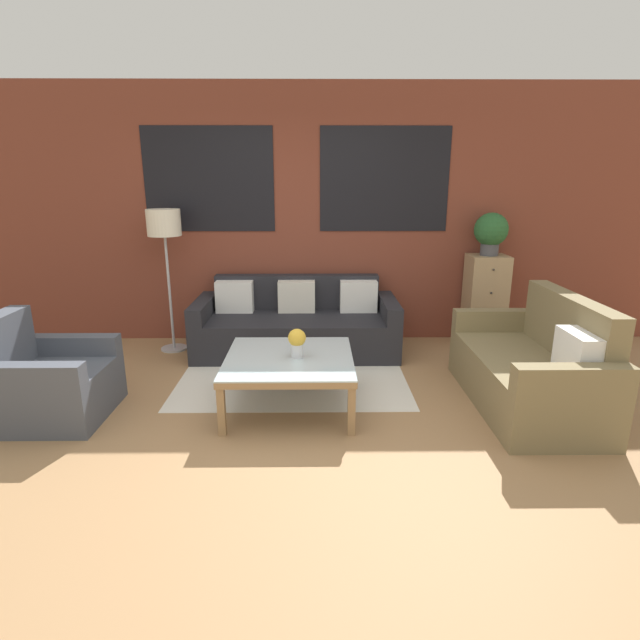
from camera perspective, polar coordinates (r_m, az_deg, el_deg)
name	(u,v)px	position (r m, az deg, el deg)	size (l,w,h in m)	color
ground_plane	(289,440)	(3.69, -3.59, -13.57)	(16.00, 16.00, 0.00)	#9E754C
wall_back_brick	(297,216)	(5.67, -2.59, 11.76)	(8.40, 0.09, 2.80)	brown
rug	(293,377)	(4.75, -3.09, -6.54)	(2.11, 1.47, 0.00)	silver
couch_dark	(296,325)	(5.39, -2.70, -0.63)	(2.13, 0.88, 0.78)	#232328
settee_vintage	(532,370)	(4.44, 23.07, -5.25)	(0.80, 1.60, 0.92)	olive
armchair_corner	(50,383)	(4.44, -28.52, -6.36)	(0.80, 0.80, 0.84)	#474C56
coffee_table	(289,363)	(4.04, -3.53, -4.97)	(1.02, 1.02, 0.43)	silver
floor_lamp	(164,231)	(5.47, -17.36, 9.73)	(0.35, 0.35, 1.51)	#B2B2B7
drawer_cabinet	(485,300)	(5.86, 18.29, 2.15)	(0.42, 0.38, 1.01)	tan
potted_plant	(491,231)	(5.74, 18.95, 9.56)	(0.36, 0.36, 0.46)	#47474C
flower_vase	(297,341)	(3.96, -2.65, -2.42)	(0.14, 0.14, 0.24)	silver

